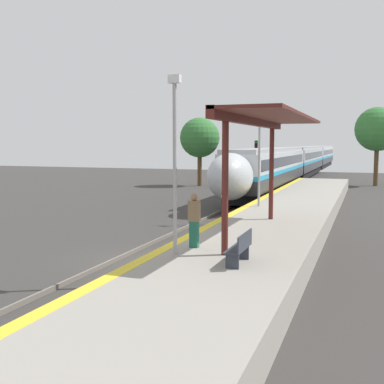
{
  "coord_description": "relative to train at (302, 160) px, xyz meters",
  "views": [
    {
      "loc": [
        7.78,
        -15.53,
        4.28
      ],
      "look_at": [
        0.56,
        4.28,
        2.16
      ],
      "focal_mm": 45.0,
      "sensor_mm": 36.0,
      "label": 1
    }
  ],
  "objects": [
    {
      "name": "ground_plane",
      "position": [
        0.0,
        -46.95,
        -2.23
      ],
      "size": [
        120.0,
        120.0,
        0.0
      ],
      "primitive_type": "plane",
      "color": "#383533"
    },
    {
      "name": "rail_left",
      "position": [
        -0.72,
        -46.95,
        -2.16
      ],
      "size": [
        0.08,
        90.0,
        0.15
      ],
      "primitive_type": "cube",
      "color": "slate",
      "rests_on": "ground_plane"
    },
    {
      "name": "rail_right",
      "position": [
        0.72,
        -46.95,
        -2.16
      ],
      "size": [
        0.08,
        90.0,
        0.15
      ],
      "primitive_type": "cube",
      "color": "slate",
      "rests_on": "ground_plane"
    },
    {
      "name": "train",
      "position": [
        0.0,
        0.0,
        0.0
      ],
      "size": [
        2.84,
        72.66,
        3.9
      ],
      "color": "black",
      "rests_on": "ground_plane"
    },
    {
      "name": "platform_right",
      "position": [
        3.89,
        -46.95,
        -1.75
      ],
      "size": [
        4.58,
        64.0,
        0.97
      ],
      "color": "gray",
      "rests_on": "ground_plane"
    },
    {
      "name": "platform_bench",
      "position": [
        4.57,
        -49.74,
        -0.81
      ],
      "size": [
        0.44,
        1.52,
        0.89
      ],
      "color": "#2D333D",
      "rests_on": "platform_right"
    },
    {
      "name": "person_waiting",
      "position": [
        2.63,
        -48.13,
        -0.36
      ],
      "size": [
        0.36,
        0.23,
        1.75
      ],
      "color": "#1E604C",
      "rests_on": "platform_right"
    },
    {
      "name": "railway_signal",
      "position": [
        -2.13,
        -17.58,
        0.56
      ],
      "size": [
        0.28,
        0.28,
        4.58
      ],
      "color": "#59595E",
      "rests_on": "ground_plane"
    },
    {
      "name": "lamppost_near",
      "position": [
        2.4,
        -49.21,
        1.78
      ],
      "size": [
        0.36,
        0.2,
        5.33
      ],
      "color": "#9E9EA3",
      "rests_on": "platform_right"
    },
    {
      "name": "lamppost_mid",
      "position": [
        2.4,
        -37.3,
        1.78
      ],
      "size": [
        0.36,
        0.2,
        5.33
      ],
      "color": "#9E9EA3",
      "rests_on": "platform_right"
    },
    {
      "name": "station_canopy",
      "position": [
        4.41,
        -45.15,
        2.75
      ],
      "size": [
        2.02,
        10.33,
        4.35
      ],
      "color": "#511E19",
      "rests_on": "platform_right"
    },
    {
      "name": "background_tree_left",
      "position": [
        -8.21,
        -16.34,
        2.64
      ],
      "size": [
        4.02,
        4.02,
        6.91
      ],
      "color": "brown",
      "rests_on": "ground_plane"
    },
    {
      "name": "background_tree_right",
      "position": [
        8.65,
        -10.26,
        3.49
      ],
      "size": [
        4.44,
        4.44,
        7.97
      ],
      "color": "brown",
      "rests_on": "ground_plane"
    }
  ]
}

